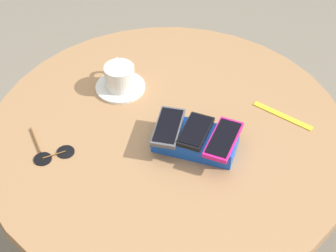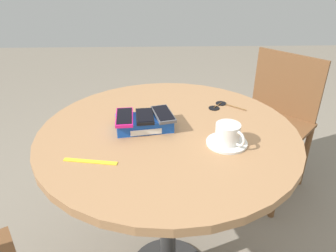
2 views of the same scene
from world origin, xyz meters
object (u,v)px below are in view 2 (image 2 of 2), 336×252
coffee_cup (228,133)px  round_table (168,157)px  saucer (227,143)px  sunglasses (219,106)px  phone_magenta (124,117)px  phone_box (144,123)px  phone_gray (163,114)px  lanyard_strap (90,161)px  chair_far_side (271,121)px  phone_black (145,116)px

coffee_cup → round_table: bearing=154.2°
saucer → sunglasses: saucer is taller
saucer → phone_magenta: bearing=163.5°
phone_box → phone_gray: (0.07, 0.02, 0.03)m
lanyard_strap → chair_far_side: size_ratio=0.21×
phone_black → saucer: (0.28, -0.11, -0.05)m
phone_black → sunglasses: bearing=31.3°
lanyard_strap → coffee_cup: bearing=11.8°
phone_gray → phone_box: bearing=-167.8°
phone_magenta → sunglasses: bearing=26.8°
chair_far_side → phone_box: bearing=-137.6°
coffee_cup → sunglasses: 0.30m
phone_magenta → sunglasses: 0.43m
phone_gray → phone_magenta: bearing=-171.2°
round_table → lanyard_strap: size_ratio=5.50×
round_table → saucer: bearing=-25.5°
saucer → phone_box: bearing=158.6°
phone_box → chair_far_side: (0.73, 0.67, -0.36)m
round_table → phone_magenta: size_ratio=6.60×
coffee_cup → lanyard_strap: coffee_cup is taller
round_table → chair_far_side: 0.96m
saucer → coffee_cup: coffee_cup is taller
phone_gray → saucer: size_ratio=1.05×
phone_gray → coffee_cup: 0.25m
round_table → phone_box: (-0.09, 0.02, 0.14)m
phone_black → chair_far_side: phone_black is taller
saucer → sunglasses: (0.02, 0.30, -0.00)m
phone_black → chair_far_side: size_ratio=0.15×
phone_magenta → coffee_cup: size_ratio=1.41×
phone_box → phone_black: 0.03m
round_table → lanyard_strap: 0.33m
coffee_cup → lanyard_strap: (-0.45, -0.09, -0.04)m
phone_box → sunglasses: 0.36m
phone_box → coffee_cup: size_ratio=2.12×
round_table → saucer: (0.20, -0.09, 0.12)m
phone_box → phone_gray: size_ratio=1.47×
phone_black → chair_far_side: bearing=42.5°
phone_box → lanyard_strap: bearing=-128.1°
phone_black → sunglasses: (0.31, 0.19, -0.05)m
lanyard_strap → sunglasses: size_ratio=1.14×
phone_box → chair_far_side: size_ratio=0.26×
lanyard_strap → chair_far_side: chair_far_side is taller
round_table → phone_magenta: phone_magenta is taller
phone_magenta → saucer: 0.37m
lanyard_strap → phone_black: bearing=51.2°
phone_box → chair_far_side: 1.05m
phone_box → sunglasses: bearing=30.9°
phone_gray → chair_far_side: (0.66, 0.65, -0.39)m
round_table → lanyard_strap: lanyard_strap is taller
phone_box → phone_black: phone_black is taller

